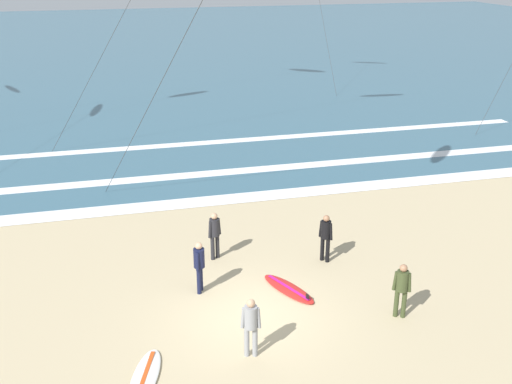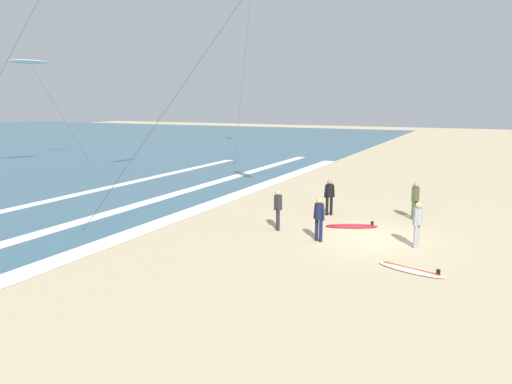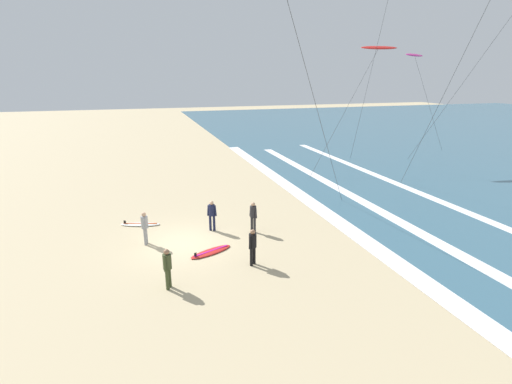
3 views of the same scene
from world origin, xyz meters
The scene contains 12 objects.
ground_plane centered at (0.00, 0.00, 0.00)m, with size 160.00×160.00×0.00m, color tan.
wave_foam_shoreline centered at (-0.75, 8.38, 0.01)m, with size 46.36×1.04×0.01m, color white.
wave_foam_mid_break centered at (1.34, 11.56, 0.01)m, with size 45.72×0.80×0.01m, color white.
wave_foam_outer_break centered at (-1.78, 16.28, 0.01)m, with size 42.42×0.72×0.01m, color white.
surfer_left_near centered at (3.06, 2.49, 0.96)m, with size 0.38×0.46×1.60m.
surfer_background_far centered at (-0.32, 3.54, 0.96)m, with size 0.49×0.32×1.60m.
surfer_foreground_main centered at (-1.14, 1.59, 0.96)m, with size 0.32×0.50×1.60m.
surfer_mid_group centered at (-0.43, -1.73, 0.96)m, with size 0.51×0.32×1.60m.
surfer_left_far centered at (3.90, -1.06, 0.96)m, with size 0.49×0.32×1.60m.
surfboard_right_spare centered at (-3.04, -1.96, 0.05)m, with size 1.20×2.18×0.25m.
surfboard_left_pile centered at (1.39, 1.02, 0.05)m, with size 1.39×2.16×0.25m.
kite_white_far_right centered at (12.59, 31.46, 8.14)m, with size 3.20×7.55×8.40m.
Camera 2 is at (-17.97, -3.86, 5.04)m, focal length 35.11 mm.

